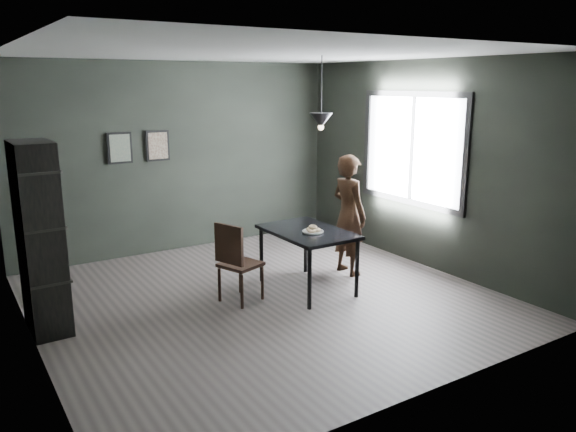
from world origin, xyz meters
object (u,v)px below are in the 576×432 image
white_plate (313,232)px  woman (349,215)px  cafe_table (308,237)px  wood_chair (235,258)px  shelf_unit (40,239)px  pendant_lamp (321,120)px

white_plate → woman: (0.81, 0.33, 0.04)m
cafe_table → white_plate: size_ratio=5.22×
wood_chair → shelf_unit: 2.06m
cafe_table → woman: size_ratio=0.75×
wood_chair → pendant_lamp: bearing=-18.5°
woman → cafe_table: bearing=103.7°
wood_chair → pendant_lamp: (1.20, 0.02, 1.51)m
white_plate → pendant_lamp: 1.34m
woman → wood_chair: bearing=93.2°
white_plate → wood_chair: wood_chair is taller
cafe_table → woman: (0.80, 0.22, 0.13)m
woman → pendant_lamp: (-0.55, -0.12, 1.25)m
white_plate → woman: bearing=22.4°
cafe_table → white_plate: white_plate is taller
cafe_table → pendant_lamp: 1.41m
white_plate → wood_chair: 0.99m
shelf_unit → white_plate: bearing=-12.5°
shelf_unit → pendant_lamp: bearing=-7.7°
woman → white_plate: bearing=111.1°
cafe_table → shelf_unit: shelf_unit is taller
wood_chair → cafe_table: bearing=-24.2°
woman → wood_chair: 1.77m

